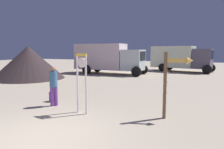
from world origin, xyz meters
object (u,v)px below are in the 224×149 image
at_px(arrow_sign, 174,74).
at_px(backpack, 53,97).
at_px(box_truck_near, 107,57).
at_px(dome_tent, 29,62).
at_px(person_near_clock, 54,84).
at_px(box_truck_far, 180,57).
at_px(standing_clock, 82,77).

distance_m(arrow_sign, backpack, 5.56).
xyz_separation_m(box_truck_near, dome_tent, (-4.47, -5.91, -0.28)).
xyz_separation_m(person_near_clock, box_truck_far, (3.37, 17.16, 0.61)).
relative_size(standing_clock, dome_tent, 0.38).
distance_m(backpack, box_truck_far, 17.08).
height_order(box_truck_near, dome_tent, box_truck_near).
relative_size(person_near_clock, box_truck_near, 0.23).
distance_m(arrow_sign, person_near_clock, 4.91).
distance_m(arrow_sign, box_truck_far, 16.88).
xyz_separation_m(arrow_sign, box_truck_near, (-7.97, 11.57, 0.09)).
xyz_separation_m(person_near_clock, backpack, (-0.53, 0.58, -0.73)).
relative_size(arrow_sign, backpack, 5.17).
bearing_deg(standing_clock, box_truck_far, 84.38).
xyz_separation_m(box_truck_far, dome_tent, (-10.94, -11.16, -0.21)).
height_order(box_truck_far, dome_tent, box_truck_far).
bearing_deg(dome_tent, box_truck_far, 45.57).
xyz_separation_m(arrow_sign, dome_tent, (-12.43, 5.65, -0.19)).
distance_m(person_near_clock, box_truck_far, 17.49).
bearing_deg(arrow_sign, backpack, 177.52).
distance_m(standing_clock, box_truck_far, 17.62).
relative_size(arrow_sign, box_truck_far, 0.34).
xyz_separation_m(standing_clock, backpack, (-2.17, 0.96, -1.15)).
xyz_separation_m(standing_clock, arrow_sign, (3.22, 0.73, 0.18)).
xyz_separation_m(standing_clock, person_near_clock, (-1.64, 0.38, -0.42)).
bearing_deg(person_near_clock, box_truck_far, 78.90).
distance_m(standing_clock, backpack, 2.64).
bearing_deg(box_truck_far, standing_clock, -95.62).
relative_size(standing_clock, box_truck_near, 0.31).
xyz_separation_m(backpack, dome_tent, (-7.04, 5.42, 1.13)).
relative_size(backpack, box_truck_near, 0.06).
bearing_deg(person_near_clock, box_truck_near, 104.59).
distance_m(standing_clock, dome_tent, 11.21).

